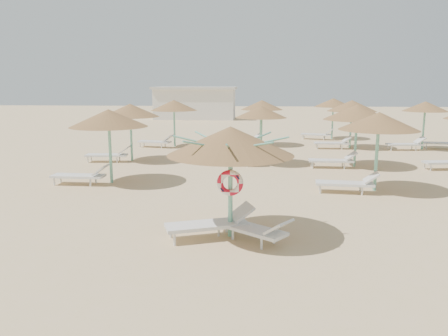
{
  "coord_description": "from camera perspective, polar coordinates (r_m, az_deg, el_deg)",
  "views": [
    {
      "loc": [
        0.31,
        -9.85,
        3.64
      ],
      "look_at": [
        -0.58,
        2.11,
        1.3
      ],
      "focal_mm": 35.0,
      "sensor_mm": 36.0,
      "label": 1
    }
  ],
  "objects": [
    {
      "name": "lounger_main_b",
      "position": [
        10.19,
        3.97,
        -7.89
      ],
      "size": [
        1.9,
        1.63,
        0.71
      ],
      "rotation": [
        0.0,
        0.0,
        -0.65
      ],
      "color": "silver",
      "rests_on": "ground"
    },
    {
      "name": "main_palapa",
      "position": [
        10.13,
        0.85,
        3.5
      ],
      "size": [
        2.97,
        2.97,
        2.66
      ],
      "color": "#6FC1A5",
      "rests_on": "ground"
    },
    {
      "name": "palapa_field",
      "position": [
        21.0,
        10.52,
        7.24
      ],
      "size": [
        19.39,
        16.84,
        2.73
      ],
      "color": "#6FC1A5",
      "rests_on": "ground"
    },
    {
      "name": "ground",
      "position": [
        10.5,
        2.34,
        -9.25
      ],
      "size": [
        120.0,
        120.0,
        0.0
      ],
      "primitive_type": "plane",
      "color": "tan",
      "rests_on": "ground"
    },
    {
      "name": "lounger_main_a",
      "position": [
        10.47,
        -1.49,
        -7.19
      ],
      "size": [
        2.19,
        1.32,
        0.76
      ],
      "rotation": [
        0.0,
        0.0,
        0.35
      ],
      "color": "silver",
      "rests_on": "ground"
    },
    {
      "name": "service_hut",
      "position": [
        45.33,
        -3.76,
        8.5
      ],
      "size": [
        8.4,
        4.4,
        3.25
      ],
      "color": "silver",
      "rests_on": "ground"
    }
  ]
}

